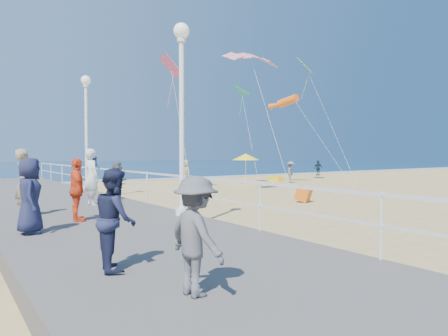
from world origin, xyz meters
TOP-DOWN VIEW (x-y plane):
  - ground at (0.00, 0.00)m, footprint 160.00×160.00m
  - ocean at (0.00, 65.00)m, footprint 160.00×90.00m
  - surf_line at (0.00, 20.50)m, footprint 160.00×1.20m
  - boardwalk at (-7.50, 0.00)m, footprint 5.00×44.00m
  - railing at (-5.05, 0.00)m, footprint 0.05×42.00m
  - lamp_post_mid at (-5.35, 0.00)m, footprint 0.44×0.44m
  - lamp_post_far at (-5.35, 9.00)m, footprint 0.44×0.44m
  - woman_holding_toddler at (-6.80, 3.46)m, footprint 0.55×0.75m
  - toddler_held at (-6.65, 3.61)m, footprint 0.35×0.42m
  - spectator_2 at (-8.33, -5.67)m, footprint 0.61×0.97m
  - spectator_3 at (-8.05, 0.59)m, footprint 0.52×0.98m
  - spectator_4 at (-9.30, -0.45)m, footprint 0.65×0.87m
  - spectator_5 at (-5.41, 4.92)m, footprint 0.58×1.36m
  - spectator_6 at (-8.98, 2.31)m, footprint 0.59×0.76m
  - spectator_7 at (-8.74, -4.06)m, footprint 0.71×0.83m
  - beach_walker_a at (9.94, 11.16)m, footprint 1.17×1.10m
  - beach_walker_b at (19.37, 16.92)m, footprint 0.95×0.59m
  - beach_walker_c at (2.12, 12.90)m, footprint 0.68×0.93m
  - box_kite at (2.00, 2.37)m, footprint 0.79×0.87m
  - beach_umbrella at (6.49, 12.10)m, footprint 1.90×1.90m
  - beach_chair_left at (9.99, 12.53)m, footprint 0.55×0.55m
  - beach_chair_right at (10.32, 13.49)m, footprint 0.55×0.55m
  - kite_parafoil at (2.42, 6.48)m, footprint 3.22×0.94m
  - kite_windsock at (9.17, 10.72)m, footprint 1.00×2.63m
  - kite_diamond_pink at (-0.24, 10.40)m, footprint 1.26×1.62m
  - kite_diamond_multi at (11.11, 10.89)m, footprint 1.85×1.73m
  - kite_diamond_green at (5.61, 11.51)m, footprint 1.37×1.41m

SIDE VIEW (x-z plane):
  - ground at x=0.00m, z-range 0.00..0.00m
  - ocean at x=0.00m, z-range -0.01..0.04m
  - surf_line at x=0.00m, z-range 0.01..0.05m
  - boardwalk at x=-7.50m, z-range 0.00..0.40m
  - beach_chair_left at x=9.99m, z-range 0.00..0.40m
  - beach_chair_right at x=10.32m, z-range 0.00..0.40m
  - box_kite at x=2.00m, z-range -0.07..0.67m
  - beach_walker_b at x=19.37m, z-range 0.00..1.50m
  - beach_walker_a at x=9.94m, z-range 0.00..1.59m
  - beach_walker_c at x=2.12m, z-range 0.00..1.74m
  - spectator_5 at x=-5.41m, z-range 0.40..1.82m
  - spectator_2 at x=-8.33m, z-range 0.40..1.84m
  - spectator_7 at x=-8.74m, z-range 0.40..1.90m
  - spectator_3 at x=-8.05m, z-range 0.40..2.00m
  - spectator_4 at x=-9.30m, z-range 0.40..2.03m
  - railing at x=-5.05m, z-range 0.98..1.53m
  - spectator_6 at x=-8.98m, z-range 0.40..2.25m
  - woman_holding_toddler at x=-6.80m, z-range 0.40..2.28m
  - toddler_held at x=-6.65m, z-range 1.25..2.03m
  - beach_umbrella at x=6.49m, z-range 0.84..2.98m
  - lamp_post_mid at x=-5.35m, z-range 1.00..6.32m
  - lamp_post_far at x=-5.35m, z-range 1.00..6.32m
  - kite_windsock at x=9.17m, z-range 5.31..6.38m
  - kite_diamond_green at x=5.61m, z-range 6.07..6.60m
  - kite_diamond_pink at x=-0.24m, z-range 6.50..7.58m
  - kite_parafoil at x=2.42m, z-range 6.89..7.54m
  - kite_diamond_multi at x=11.11m, z-range 7.96..9.09m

